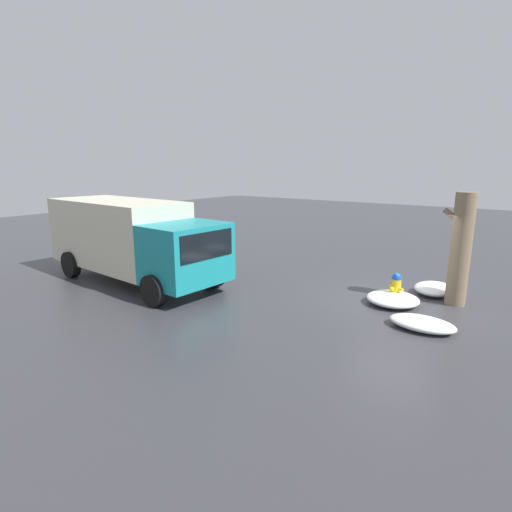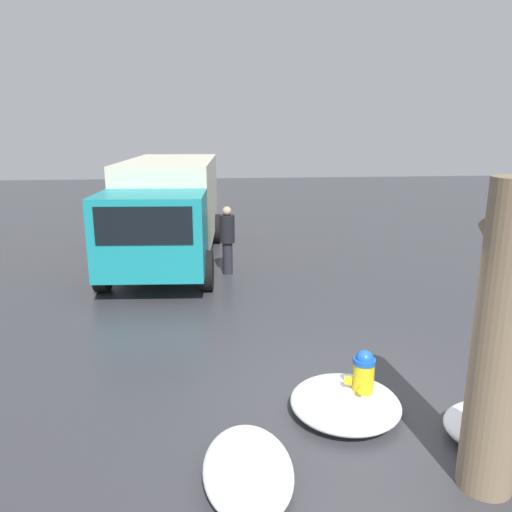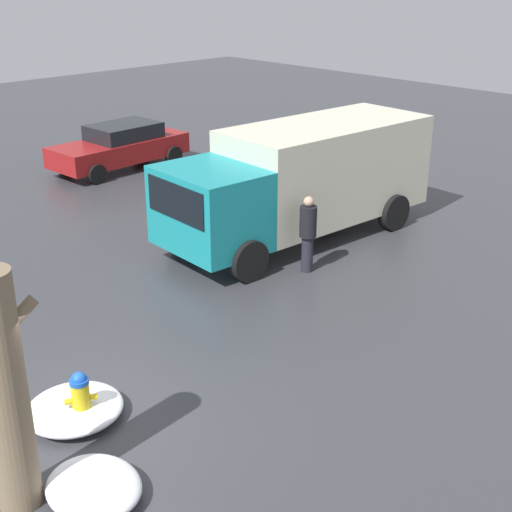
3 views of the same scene
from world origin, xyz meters
name	(u,v)px [view 3 (image 3 of 3)]	position (x,y,z in m)	size (l,w,h in m)	color
ground_plane	(84,424)	(0.00, 0.00, 0.00)	(60.00, 60.00, 0.00)	#38383D
fire_hydrant	(81,398)	(0.00, 0.00, 0.45)	(0.46, 0.37, 0.87)	yellow
tree_trunk	(5,393)	(-1.40, -0.85, 1.58)	(0.82, 0.54, 3.13)	#7F6B51
delivery_truck	(303,177)	(7.89, 2.94, 1.48)	(7.11, 2.90, 2.67)	teal
pedestrian	(308,231)	(6.41, 1.44, 0.92)	(0.37, 0.37, 1.68)	#23232D
parked_car	(120,146)	(8.24, 11.10, 0.73)	(4.53, 2.11, 1.41)	maroon
snow_pile_by_hydrant	(94,487)	(-0.72, -1.43, 0.17)	(1.13, 1.31, 0.35)	white
snow_pile_by_tree	(75,409)	(0.00, 0.22, 0.16)	(1.42, 1.39, 0.32)	white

